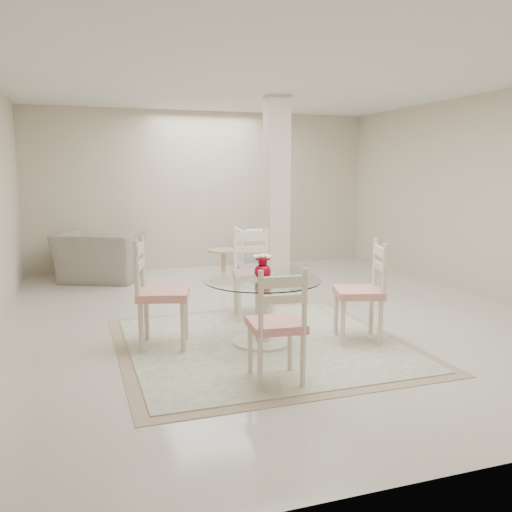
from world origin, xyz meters
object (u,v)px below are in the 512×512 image
object	(u,v)px
dining_chair_north	(252,267)
armchair_white	(261,249)
dining_table	(263,312)
dining_chair_west	(155,285)
dining_chair_south	(278,317)
recliner_taupe	(100,257)
column	(277,195)
side_table	(224,267)
red_vase	(263,268)
dining_chair_east	(366,284)

from	to	relation	value
dining_chair_north	armchair_white	world-z (taller)	dining_chair_north
dining_table	dining_chair_west	distance (m)	1.07
dining_chair_south	armchair_white	bearing A→B (deg)	-102.46
recliner_taupe	dining_table	bearing A→B (deg)	133.46
column	side_table	bearing A→B (deg)	125.67
dining_chair_north	dining_table	bearing A→B (deg)	-93.08
dining_chair_west	dining_chair_north	bearing A→B (deg)	-43.22
recliner_taupe	dining_chair_west	bearing A→B (deg)	119.29
dining_chair_west	recliner_taupe	xyz separation A→B (m)	(-0.34, 3.50, -0.24)
dining_table	recliner_taupe	bearing A→B (deg)	109.73
dining_table	dining_chair_north	distance (m)	1.06
column	red_vase	bearing A→B (deg)	-113.93
red_vase	dining_chair_east	bearing A→B (deg)	-13.47
dining_table	dining_chair_east	size ratio (longest dim) A/B	1.01
dining_chair_east	dining_chair_north	world-z (taller)	dining_chair_north
dining_table	dining_chair_south	size ratio (longest dim) A/B	1.07
recliner_taupe	armchair_white	bearing A→B (deg)	-156.55
column	dining_chair_west	bearing A→B (deg)	-134.54
recliner_taupe	dining_chair_north	bearing A→B (deg)	143.50
recliner_taupe	red_vase	bearing A→B (deg)	133.48
dining_chair_south	dining_chair_north	bearing A→B (deg)	-97.46
recliner_taupe	column	bearing A→B (deg)	171.80
dining_table	red_vase	distance (m)	0.44
dining_chair_east	recliner_taupe	distance (m)	4.61
dining_chair_east	armchair_white	xyz separation A→B (m)	(0.29, 3.96, -0.21)
dining_chair_west	dining_chair_south	distance (m)	1.46
dining_chair_north	recliner_taupe	bearing A→B (deg)	129.51
side_table	dining_chair_west	bearing A→B (deg)	-117.08
column	dining_chair_south	xyz separation A→B (m)	(-1.23, -3.27, -0.80)
red_vase	dining_chair_north	bearing A→B (deg)	77.17
red_vase	armchair_white	world-z (taller)	red_vase
dining_chair_east	recliner_taupe	bearing A→B (deg)	-132.85
dining_chair_north	dining_chair_south	distance (m)	2.04
dining_chair_east	side_table	world-z (taller)	dining_chair_east
dining_chair_east	recliner_taupe	xyz separation A→B (m)	(-2.34, 3.97, -0.20)
armchair_white	side_table	xyz separation A→B (m)	(-0.84, -0.67, -0.15)
armchair_white	red_vase	bearing A→B (deg)	79.32
dining_table	armchair_white	size ratio (longest dim) A/B	1.35
dining_chair_north	dining_chair_west	bearing A→B (deg)	-138.35
dining_chair_north	dining_chair_west	distance (m)	1.44
red_vase	armchair_white	xyz separation A→B (m)	(1.28, 3.72, -0.39)
column	recliner_taupe	xyz separation A→B (m)	(-2.35, 1.46, -0.97)
recliner_taupe	side_table	xyz separation A→B (m)	(1.79, -0.68, -0.15)
dining_table	side_table	world-z (taller)	dining_table
red_vase	dining_chair_west	size ratio (longest dim) A/B	0.21
dining_chair_east	dining_chair_west	distance (m)	2.05
dining_table	dining_chair_west	size ratio (longest dim) A/B	0.96
recliner_taupe	side_table	size ratio (longest dim) A/B	2.35
dining_chair_west	armchair_white	world-z (taller)	dining_chair_west
red_vase	side_table	distance (m)	3.13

